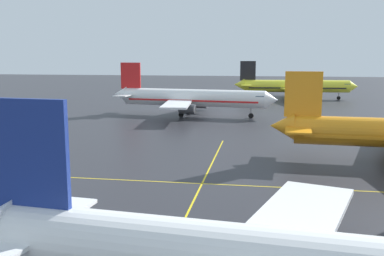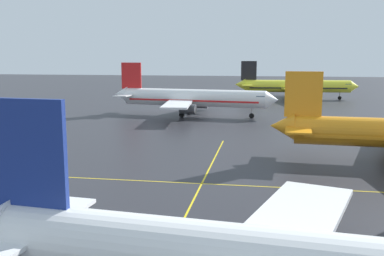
{
  "view_description": "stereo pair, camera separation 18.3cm",
  "coord_description": "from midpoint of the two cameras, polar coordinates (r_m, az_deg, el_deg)",
  "views": [
    {
      "loc": [
        6.34,
        -6.35,
        13.7
      ],
      "look_at": [
        -2.6,
        48.45,
        4.57
      ],
      "focal_mm": 41.09,
      "sensor_mm": 36.0,
      "label": 1
    },
    {
      "loc": [
        6.52,
        -6.32,
        13.7
      ],
      "look_at": [
        -2.6,
        48.45,
        4.57
      ],
      "focal_mm": 41.09,
      "sensor_mm": 36.0,
      "label": 2
    }
  ],
  "objects": [
    {
      "name": "airliner_third_row",
      "position": [
        101.09,
        -0.2,
        3.92
      ],
      "size": [
        39.14,
        33.52,
        12.16
      ],
      "color": "white",
      "rests_on": "ground"
    },
    {
      "name": "airliner_far_left_stand",
      "position": [
        144.11,
        13.12,
        5.29
      ],
      "size": [
        38.95,
        33.53,
        12.11
      ],
      "color": "yellow",
      "rests_on": "ground"
    }
  ]
}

